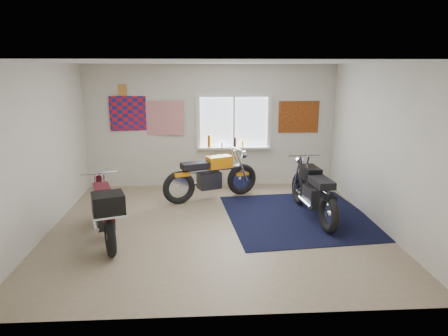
{
  "coord_description": "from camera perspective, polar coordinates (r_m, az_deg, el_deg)",
  "views": [
    {
      "loc": [
        -0.22,
        -6.31,
        2.63
      ],
      "look_at": [
        0.16,
        0.4,
        0.93
      ],
      "focal_mm": 32.0,
      "sensor_mm": 36.0,
      "label": 1
    }
  ],
  "objects": [
    {
      "name": "black_chrome_bike",
      "position": [
        7.28,
        12.61,
        -3.45
      ],
      "size": [
        0.63,
        2.05,
        1.05
      ],
      "rotation": [
        0.0,
        0.0,
        1.67
      ],
      "color": "black",
      "rests_on": "navy_rug"
    },
    {
      "name": "flag_display",
      "position": [
        8.96,
        -14.32,
        10.73
      ],
      "size": [
        1.6,
        0.1,
        1.17
      ],
      "color": "red",
      "rests_on": "room_shell"
    },
    {
      "name": "triumph_poster",
      "position": [
        9.12,
        10.61,
        7.18
      ],
      "size": [
        0.9,
        0.03,
        0.7
      ],
      "primitive_type": "cube",
      "color": "#A54C14",
      "rests_on": "room_shell"
    },
    {
      "name": "room_shell",
      "position": [
        6.39,
        -1.25,
        5.32
      ],
      "size": [
        5.5,
        5.5,
        5.5
      ],
      "color": "white",
      "rests_on": "ground"
    },
    {
      "name": "ground",
      "position": [
        6.84,
        -1.17,
        -8.38
      ],
      "size": [
        5.5,
        5.5,
        0.0
      ],
      "primitive_type": "plane",
      "color": "#9E896B",
      "rests_on": "ground"
    },
    {
      "name": "navy_rug",
      "position": [
        7.4,
        10.6,
        -6.79
      ],
      "size": [
        2.74,
        2.83,
        0.01
      ],
      "primitive_type": "cube",
      "rotation": [
        0.0,
        0.0,
        0.1
      ],
      "color": "black",
      "rests_on": "ground"
    },
    {
      "name": "yellow_triumph",
      "position": [
        8.11,
        -1.87,
        -1.32
      ],
      "size": [
        1.96,
        0.94,
        1.04
      ],
      "rotation": [
        0.0,
        0.0,
        0.39
      ],
      "color": "black",
      "rests_on": "ground"
    },
    {
      "name": "oil_bottles",
      "position": [
        8.87,
        -0.25,
        3.72
      ],
      "size": [
        0.81,
        0.07,
        0.28
      ],
      "color": "#8D5714",
      "rests_on": "window_assembly"
    },
    {
      "name": "window_assembly",
      "position": [
        8.9,
        1.42,
        6.08
      ],
      "size": [
        1.66,
        0.17,
        1.26
      ],
      "color": "white",
      "rests_on": "room_shell"
    },
    {
      "name": "maroon_tourer",
      "position": [
        6.35,
        -16.63,
        -5.94
      ],
      "size": [
        0.94,
        1.88,
        0.97
      ],
      "rotation": [
        0.0,
        0.0,
        1.9
      ],
      "color": "black",
      "rests_on": "ground"
    }
  ]
}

